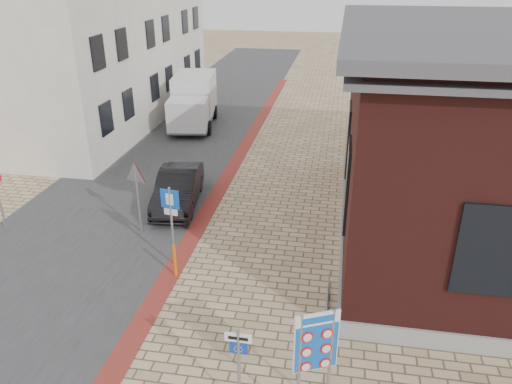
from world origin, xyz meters
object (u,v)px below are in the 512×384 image
Objects in this scene: border_sign at (316,345)px; parking_sign at (171,213)px; essen_sign at (239,357)px; sedan at (178,188)px; box_truck at (193,101)px; bollard at (175,261)px.

parking_sign is at bearing 108.27° from border_sign.
border_sign reaches higher than essen_sign.
sedan is 10.19m from box_truck.
border_sign is at bearing -65.37° from sedan.
border_sign is (7.99, -18.82, 0.45)m from box_truck.
essen_sign is 5.19m from bollard.
bollard is (1.40, -4.61, -0.14)m from sedan.
sedan is at bearing -85.23° from box_truck.
bollard is (-2.80, 4.30, -0.78)m from essen_sign.
border_sign is 6.64m from parking_sign.
parking_sign reaches higher than sedan.
sedan is 4.36m from parking_sign.
bollard is at bearing -81.09° from sedan.
parking_sign is 1.39m from bollard.
border_sign is (5.70, -8.91, 1.19)m from sedan.
bollard is (-4.30, 4.30, -1.34)m from border_sign.
box_truck is 2.71× the size of essen_sign.
box_truck is 20.45m from border_sign.
parking_sign is at bearing -81.69° from sedan.
sedan is 4.82m from bollard.
box_truck reaches higher than parking_sign.
border_sign is at bearing -45.00° from bollard.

